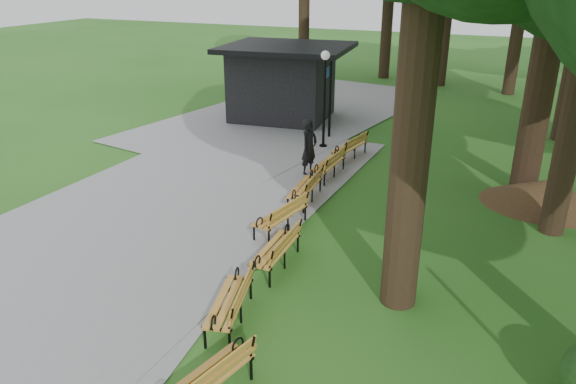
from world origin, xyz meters
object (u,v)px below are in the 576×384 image
at_px(lamp_post, 325,80).
at_px(bench_2, 229,302).
at_px(bench_1, 204,380).
at_px(bench_6, 328,164).
at_px(person, 309,147).
at_px(dirt_mound, 546,192).
at_px(bench_3, 275,249).
at_px(kiosk, 282,82).
at_px(bench_5, 305,188).
at_px(bench_4, 281,215).
at_px(bench_7, 349,147).

height_order(lamp_post, bench_2, lamp_post).
bearing_deg(bench_1, bench_6, -157.36).
height_order(person, bench_2, person).
bearing_deg(bench_1, dirt_mound, 168.92).
relative_size(dirt_mound, bench_6, 1.53).
distance_m(person, bench_3, 6.00).
relative_size(lamp_post, bench_1, 1.85).
distance_m(kiosk, bench_6, 7.54).
height_order(person, dirt_mound, person).
relative_size(lamp_post, bench_5, 1.85).
relative_size(kiosk, dirt_mound, 1.76).
xyz_separation_m(bench_1, bench_3, (-0.75, 4.17, 0.00)).
bearing_deg(bench_5, dirt_mound, 107.21).
bearing_deg(kiosk, bench_1, -75.55).
xyz_separation_m(dirt_mound, bench_5, (-6.23, -2.48, 0.06)).
bearing_deg(person, bench_5, -147.39).
height_order(dirt_mound, bench_2, bench_2).
relative_size(dirt_mound, bench_4, 1.53).
bearing_deg(bench_5, bench_6, 177.45).
xyz_separation_m(lamp_post, bench_6, (1.20, -2.86, -2.05)).
distance_m(bench_6, bench_7, 1.99).
xyz_separation_m(bench_2, bench_7, (-0.84, 9.95, 0.00)).
bearing_deg(bench_4, bench_1, 23.20).
xyz_separation_m(person, bench_1, (2.23, -9.96, -0.47)).
height_order(dirt_mound, bench_4, bench_4).
bearing_deg(bench_7, bench_5, 9.54).
xyz_separation_m(lamp_post, bench_5, (1.27, -4.99, -2.05)).
height_order(kiosk, bench_2, kiosk).
relative_size(person, dirt_mound, 0.62).
distance_m(bench_2, bench_6, 8.02).
bearing_deg(bench_1, person, -153.78).
bearing_deg(dirt_mound, bench_1, -114.66).
relative_size(lamp_post, bench_3, 1.85).
bearing_deg(bench_5, bench_7, 175.53).
xyz_separation_m(dirt_mound, bench_6, (-6.31, -0.35, 0.06)).
xyz_separation_m(bench_2, bench_5, (-0.84, 5.83, 0.00)).
bearing_deg(bench_1, bench_2, -147.48).
distance_m(kiosk, bench_7, 6.10).
height_order(lamp_post, bench_1, lamp_post).
relative_size(lamp_post, dirt_mound, 1.20).
height_order(bench_1, bench_6, same).
distance_m(bench_1, bench_3, 4.23).
bearing_deg(lamp_post, bench_2, -78.97).
xyz_separation_m(person, kiosk, (-3.66, 6.05, 0.70)).
relative_size(person, bench_3, 0.95).
xyz_separation_m(person, bench_2, (1.56, -7.99, -0.47)).
xyz_separation_m(bench_3, bench_5, (-0.77, 3.64, 0.00)).
bearing_deg(bench_3, bench_6, -173.48).
distance_m(bench_3, bench_6, 5.83).
bearing_deg(kiosk, bench_3, -72.28).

